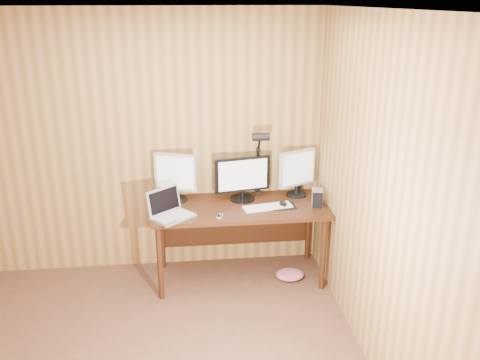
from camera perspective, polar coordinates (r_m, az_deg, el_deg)
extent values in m
plane|color=silver|center=(2.72, -16.75, 17.71)|extent=(4.00, 4.00, 0.00)
plane|color=#A6753C|center=(4.88, -11.50, 3.78)|extent=(4.00, 0.00, 4.00)
plane|color=#A6753C|center=(3.26, 17.81, -4.98)|extent=(0.00, 4.00, 4.00)
cube|color=#35190B|center=(4.71, -0.07, -3.12)|extent=(1.60, 0.70, 0.04)
cube|color=#35190B|center=(5.11, -0.47, -4.58)|extent=(1.48, 0.02, 0.51)
cylinder|color=#35190B|center=(4.59, -8.99, -9.20)|extent=(0.05, 0.05, 0.71)
cylinder|color=#35190B|center=(5.11, -8.76, -6.06)|extent=(0.05, 0.05, 0.71)
cylinder|color=#35190B|center=(4.75, 9.34, -8.22)|extent=(0.05, 0.05, 0.71)
cylinder|color=#35190B|center=(5.25, 7.67, -5.29)|extent=(0.05, 0.05, 0.71)
cylinder|color=black|center=(4.84, 0.26, -2.09)|extent=(0.23, 0.23, 0.02)
cylinder|color=black|center=(4.82, 0.26, -1.60)|extent=(0.04, 0.04, 0.07)
cube|color=black|center=(4.75, 0.27, 0.64)|extent=(0.53, 0.14, 0.33)
cube|color=silver|center=(4.73, 0.34, 0.57)|extent=(0.46, 0.09, 0.29)
cylinder|color=black|center=(4.85, -7.10, -2.18)|extent=(0.19, 0.19, 0.02)
cylinder|color=black|center=(4.83, -7.13, -1.60)|extent=(0.04, 0.04, 0.09)
cube|color=silver|center=(4.76, -7.24, 0.87)|extent=(0.40, 0.17, 0.35)
cube|color=silver|center=(4.74, -7.33, 0.79)|extent=(0.34, 0.12, 0.30)
cylinder|color=black|center=(4.97, 6.32, -1.62)|extent=(0.19, 0.19, 0.02)
cylinder|color=black|center=(4.95, 6.35, -1.06)|extent=(0.04, 0.04, 0.09)
cube|color=silver|center=(4.88, 6.44, 1.34)|extent=(0.38, 0.21, 0.35)
cube|color=silver|center=(4.86, 6.60, 1.27)|extent=(0.32, 0.16, 0.30)
cube|color=silver|center=(4.48, -7.53, -4.15)|extent=(0.42, 0.41, 0.02)
cube|color=silver|center=(4.52, -8.57, -2.27)|extent=(0.30, 0.26, 0.23)
cube|color=black|center=(4.52, -8.57, -2.27)|extent=(0.26, 0.22, 0.19)
cube|color=#B2B2B7|center=(4.47, -7.54, -4.03)|extent=(0.32, 0.30, 0.00)
cube|color=silver|center=(4.65, 3.12, -3.05)|extent=(0.47, 0.22, 0.02)
cube|color=white|center=(4.65, 3.12, -2.92)|extent=(0.43, 0.19, 0.00)
cube|color=black|center=(4.70, 4.85, -2.94)|extent=(0.24, 0.20, 0.00)
ellipsoid|color=black|center=(4.69, 4.85, -2.70)|extent=(0.07, 0.11, 0.04)
cube|color=silver|center=(4.73, 8.65, -1.97)|extent=(0.12, 0.15, 0.15)
cube|color=black|center=(4.67, 8.70, -2.29)|extent=(0.09, 0.02, 0.15)
cube|color=silver|center=(4.47, -2.30, -4.09)|extent=(0.07, 0.10, 0.01)
cube|color=black|center=(4.47, -2.30, -4.01)|extent=(0.05, 0.06, 0.00)
cylinder|color=black|center=(5.02, 6.64, -0.87)|extent=(0.04, 0.04, 0.11)
cube|color=black|center=(5.01, 1.98, -1.55)|extent=(0.05, 0.06, 0.06)
cylinder|color=black|center=(4.94, 2.01, 0.95)|extent=(0.03, 0.03, 0.44)
sphere|color=black|center=(4.87, 2.04, 3.41)|extent=(0.05, 0.05, 0.05)
cylinder|color=black|center=(4.78, 2.17, 4.15)|extent=(0.02, 0.15, 0.18)
cylinder|color=black|center=(4.67, 2.35, 4.85)|extent=(0.16, 0.07, 0.07)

